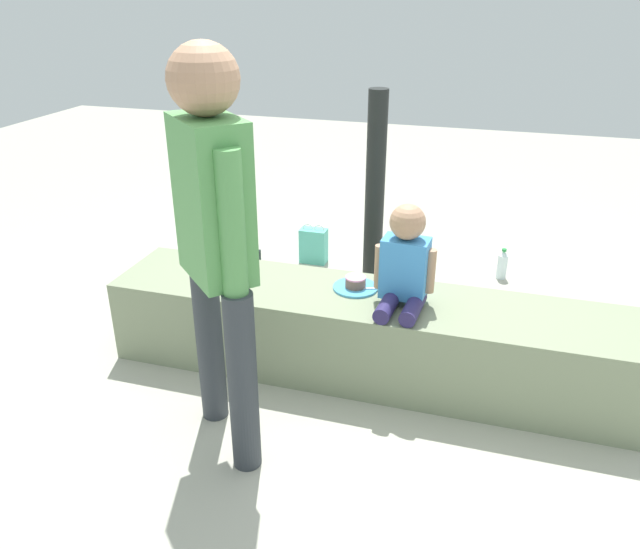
{
  "coord_description": "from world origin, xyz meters",
  "views": [
    {
      "loc": [
        0.55,
        -2.6,
        1.79
      ],
      "look_at": [
        -0.13,
        -0.34,
        0.68
      ],
      "focal_mm": 34.87,
      "sensor_mm": 36.0,
      "label": 1
    }
  ],
  "objects_px": {
    "cake_plate": "(355,285)",
    "party_cup_red": "(251,301)",
    "adult_standing": "(215,226)",
    "handbag_black_leather": "(234,263)",
    "water_bottle_near_gift": "(502,265)",
    "child_seated": "(405,263)",
    "cake_box_white": "(457,325)",
    "gift_bag": "(314,245)"
  },
  "relations": [
    {
      "from": "cake_plate",
      "to": "cake_box_white",
      "type": "bearing_deg",
      "value": 42.15
    },
    {
      "from": "child_seated",
      "to": "water_bottle_near_gift",
      "type": "bearing_deg",
      "value": 71.71
    },
    {
      "from": "water_bottle_near_gift",
      "to": "party_cup_red",
      "type": "height_order",
      "value": "water_bottle_near_gift"
    },
    {
      "from": "adult_standing",
      "to": "handbag_black_leather",
      "type": "distance_m",
      "value": 1.86
    },
    {
      "from": "child_seated",
      "to": "cake_box_white",
      "type": "relative_size",
      "value": 1.68
    },
    {
      "from": "cake_plate",
      "to": "cake_box_white",
      "type": "relative_size",
      "value": 0.78
    },
    {
      "from": "water_bottle_near_gift",
      "to": "party_cup_red",
      "type": "xyz_separation_m",
      "value": [
        -1.43,
        -0.88,
        -0.04
      ]
    },
    {
      "from": "cake_plate",
      "to": "handbag_black_leather",
      "type": "relative_size",
      "value": 0.68
    },
    {
      "from": "water_bottle_near_gift",
      "to": "handbag_black_leather",
      "type": "height_order",
      "value": "handbag_black_leather"
    },
    {
      "from": "adult_standing",
      "to": "handbag_black_leather",
      "type": "relative_size",
      "value": 4.93
    },
    {
      "from": "handbag_black_leather",
      "to": "gift_bag",
      "type": "bearing_deg",
      "value": 40.76
    },
    {
      "from": "water_bottle_near_gift",
      "to": "gift_bag",
      "type": "bearing_deg",
      "value": -175.3
    },
    {
      "from": "adult_standing",
      "to": "cake_box_white",
      "type": "bearing_deg",
      "value": 53.62
    },
    {
      "from": "adult_standing",
      "to": "cake_plate",
      "type": "bearing_deg",
      "value": 62.81
    },
    {
      "from": "adult_standing",
      "to": "handbag_black_leather",
      "type": "bearing_deg",
      "value": 113.11
    },
    {
      "from": "child_seated",
      "to": "water_bottle_near_gift",
      "type": "xyz_separation_m",
      "value": [
        0.45,
        1.37,
        -0.54
      ]
    },
    {
      "from": "party_cup_red",
      "to": "handbag_black_leather",
      "type": "height_order",
      "value": "handbag_black_leather"
    },
    {
      "from": "adult_standing",
      "to": "water_bottle_near_gift",
      "type": "height_order",
      "value": "adult_standing"
    },
    {
      "from": "cake_box_white",
      "to": "water_bottle_near_gift",
      "type": "bearing_deg",
      "value": 75.35
    },
    {
      "from": "child_seated",
      "to": "handbag_black_leather",
      "type": "height_order",
      "value": "child_seated"
    },
    {
      "from": "water_bottle_near_gift",
      "to": "handbag_black_leather",
      "type": "relative_size",
      "value": 0.64
    },
    {
      "from": "child_seated",
      "to": "water_bottle_near_gift",
      "type": "height_order",
      "value": "child_seated"
    },
    {
      "from": "child_seated",
      "to": "handbag_black_leather",
      "type": "xyz_separation_m",
      "value": [
        -1.26,
        0.88,
        -0.54
      ]
    },
    {
      "from": "gift_bag",
      "to": "cake_box_white",
      "type": "xyz_separation_m",
      "value": [
        1.06,
        -0.72,
        -0.07
      ]
    },
    {
      "from": "gift_bag",
      "to": "handbag_black_leather",
      "type": "bearing_deg",
      "value": -139.24
    },
    {
      "from": "party_cup_red",
      "to": "cake_box_white",
      "type": "bearing_deg",
      "value": 2.47
    },
    {
      "from": "water_bottle_near_gift",
      "to": "cake_box_white",
      "type": "height_order",
      "value": "water_bottle_near_gift"
    },
    {
      "from": "handbag_black_leather",
      "to": "adult_standing",
      "type": "bearing_deg",
      "value": -66.89
    },
    {
      "from": "water_bottle_near_gift",
      "to": "party_cup_red",
      "type": "bearing_deg",
      "value": -148.38
    },
    {
      "from": "water_bottle_near_gift",
      "to": "adult_standing",
      "type": "bearing_deg",
      "value": -118.3
    },
    {
      "from": "cake_plate",
      "to": "water_bottle_near_gift",
      "type": "relative_size",
      "value": 1.07
    },
    {
      "from": "cake_plate",
      "to": "handbag_black_leather",
      "type": "bearing_deg",
      "value": 142.25
    },
    {
      "from": "handbag_black_leather",
      "to": "cake_box_white",
      "type": "bearing_deg",
      "value": -13.07
    },
    {
      "from": "adult_standing",
      "to": "cake_box_white",
      "type": "distance_m",
      "value": 1.71
    },
    {
      "from": "child_seated",
      "to": "cake_plate",
      "type": "height_order",
      "value": "child_seated"
    },
    {
      "from": "party_cup_red",
      "to": "cake_box_white",
      "type": "xyz_separation_m",
      "value": [
        1.21,
        0.05,
        0.0
      ]
    },
    {
      "from": "cake_plate",
      "to": "water_bottle_near_gift",
      "type": "bearing_deg",
      "value": 61.07
    },
    {
      "from": "cake_box_white",
      "to": "gift_bag",
      "type": "bearing_deg",
      "value": 145.63
    },
    {
      "from": "child_seated",
      "to": "party_cup_red",
      "type": "xyz_separation_m",
      "value": [
        -0.98,
        0.48,
        -0.58
      ]
    },
    {
      "from": "adult_standing",
      "to": "handbag_black_leather",
      "type": "height_order",
      "value": "adult_standing"
    },
    {
      "from": "cake_plate",
      "to": "party_cup_red",
      "type": "bearing_deg",
      "value": 152.25
    },
    {
      "from": "party_cup_red",
      "to": "child_seated",
      "type": "bearing_deg",
      "value": -26.31
    }
  ]
}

